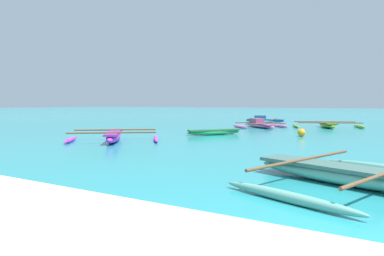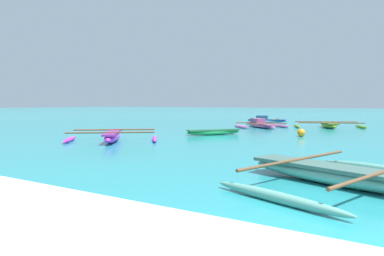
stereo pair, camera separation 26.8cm
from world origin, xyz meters
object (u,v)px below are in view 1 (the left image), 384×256
object	(u,v)px
moored_boat_0	(327,125)
moored_boat_5	(264,120)
moored_boat_2	(343,174)
moored_boat_3	(114,136)
moored_boat_1	(214,132)
moored_boat_4	(260,125)
mooring_buoy_0	(301,133)

from	to	relation	value
moored_boat_0	moored_boat_5	size ratio (longest dim) A/B	1.23
moored_boat_2	moored_boat_3	size ratio (longest dim) A/B	1.11
moored_boat_0	moored_boat_2	xyz separation A→B (m)	(2.90, -17.65, 0.02)
moored_boat_1	moored_boat_2	size ratio (longest dim) A/B	0.57
moored_boat_5	moored_boat_2	bearing A→B (deg)	-76.71
moored_boat_0	moored_boat_2	size ratio (longest dim) A/B	1.00
moored_boat_5	moored_boat_3	bearing A→B (deg)	-101.96
moored_boat_3	moored_boat_4	size ratio (longest dim) A/B	1.13
moored_boat_0	moored_boat_4	size ratio (longest dim) A/B	1.26
moored_boat_2	moored_boat_4	xyz separation A→B (m)	(-7.08, 15.46, -0.00)
moored_boat_2	moored_boat_0	bearing A→B (deg)	118.86
moored_boat_3	moored_boat_5	size ratio (longest dim) A/B	1.11
moored_boat_0	mooring_buoy_0	size ratio (longest dim) A/B	12.32
moored_boat_0	moored_boat_5	world-z (taller)	moored_boat_5
moored_boat_4	moored_boat_0	bearing A→B (deg)	71.64
moored_boat_3	moored_boat_5	world-z (taller)	moored_boat_5
moored_boat_2	moored_boat_3	distance (m)	10.56
moored_boat_0	moored_boat_5	bearing A→B (deg)	-148.96
moored_boat_1	moored_boat_2	bearing A→B (deg)	-101.93
mooring_buoy_0	moored_boat_5	bearing A→B (deg)	116.19
moored_boat_2	mooring_buoy_0	xyz separation A→B (m)	(-3.08, 10.28, -0.01)
moored_boat_2	moored_boat_5	bearing A→B (deg)	131.42
moored_boat_2	moored_boat_3	world-z (taller)	moored_boat_3
moored_boat_0	moored_boat_4	xyz separation A→B (m)	(-4.18, -2.19, 0.01)
moored_boat_1	moored_boat_4	world-z (taller)	moored_boat_4
moored_boat_5	mooring_buoy_0	distance (m)	13.01
moored_boat_1	mooring_buoy_0	size ratio (longest dim) A/B	6.98
moored_boat_2	moored_boat_4	world-z (taller)	moored_boat_4
moored_boat_1	moored_boat_3	distance (m)	5.66
mooring_buoy_0	moored_boat_2	bearing A→B (deg)	-73.33
moored_boat_3	mooring_buoy_0	xyz separation A→B (m)	(6.82, 6.59, -0.03)
moored_boat_0	moored_boat_5	xyz separation A→B (m)	(-5.92, 4.30, 0.00)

